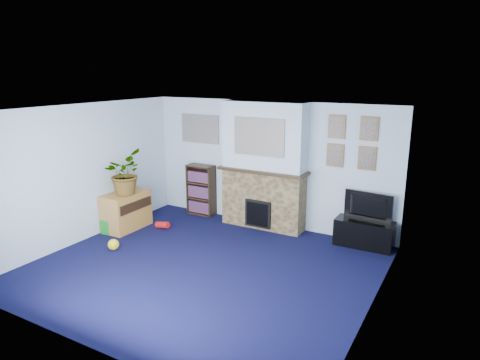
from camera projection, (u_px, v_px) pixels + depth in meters
The scene contains 26 objects.
floor at pixel (204, 267), 6.58m from camera, with size 5.00×4.50×0.01m, color black.
ceiling at pixel (200, 110), 5.99m from camera, with size 5.00×4.50×0.01m, color white.
wall_back at pixel (268, 164), 8.18m from camera, with size 5.00×0.04×2.40m, color silver.
wall_front at pixel (79, 245), 4.38m from camera, with size 5.00×0.04×2.40m, color silver.
wall_left at pixel (84, 173), 7.47m from camera, with size 0.04×4.50×2.40m, color silver.
wall_right at pixel (376, 221), 5.10m from camera, with size 0.04×4.50×2.40m, color silver.
chimney_breast at pixel (264, 167), 8.02m from camera, with size 1.72×0.50×2.40m.
collage_main at pixel (259, 137), 7.69m from camera, with size 1.00×0.03×0.68m, color gray.
collage_left at pixel (200, 129), 8.76m from camera, with size 0.90×0.03×0.58m, color gray.
portrait_tl at pixel (337, 127), 7.35m from camera, with size 0.30×0.03×0.40m, color brown.
portrait_tr at pixel (369, 129), 7.09m from camera, with size 0.30×0.03×0.40m, color brown.
portrait_bl at pixel (335, 155), 7.48m from camera, with size 0.30×0.03×0.40m, color brown.
portrait_br at pixel (367, 158), 7.22m from camera, with size 0.30×0.03×0.40m, color brown.
tv_stand at pixel (364, 234), 7.32m from camera, with size 0.98×0.41×0.46m, color black.
television at pixel (366, 207), 7.22m from camera, with size 0.83×0.11×0.48m, color black.
bookshelf at pixel (201, 191), 8.93m from camera, with size 0.58×0.28×1.05m.
sideboard at pixel (126, 211), 8.14m from camera, with size 0.50×0.90×0.70m, color #B47F39.
potted_plant at pixel (123, 173), 7.88m from camera, with size 0.73×0.63×0.81m, color #26661E.
mantel_clock at pixel (261, 165), 7.98m from camera, with size 0.10×0.06×0.14m, color gold.
mantel_candle at pixel (278, 167), 7.82m from camera, with size 0.05×0.05×0.16m, color #B2BFC6.
mantel_teddy at pixel (240, 163), 8.20m from camera, with size 0.12×0.12×0.12m, color gray.
mantel_can at pixel (295, 170), 7.67m from camera, with size 0.06×0.06×0.12m, color blue.
green_crate at pixel (112, 226), 7.95m from camera, with size 0.34×0.27×0.27m, color #198C26.
toy_ball at pixel (113, 245), 7.20m from camera, with size 0.19×0.19×0.19m, color yellow.
toy_block at pixel (136, 217), 8.49m from camera, with size 0.16×0.16×0.19m, color blue.
toy_tube at pixel (162, 225), 8.18m from camera, with size 0.13×0.13×0.27m, color red.
Camera 1 is at (3.44, -5.00, 2.94)m, focal length 32.00 mm.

